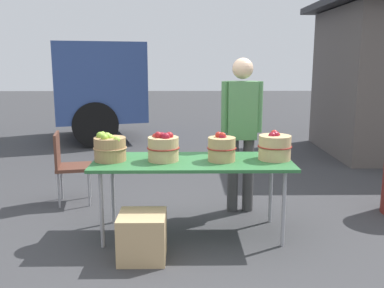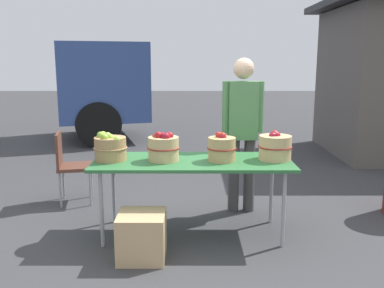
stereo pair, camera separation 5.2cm
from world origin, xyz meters
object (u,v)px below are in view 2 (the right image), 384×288
(market_table, at_px, (192,165))
(folding_chair, at_px, (69,162))
(apple_basket_red_2, at_px, (275,147))
(apple_basket_red_1, at_px, (221,148))
(apple_basket_green_0, at_px, (110,148))
(vendor_adult, at_px, (242,123))
(produce_crate, at_px, (141,236))
(apple_basket_red_0, at_px, (163,147))

(market_table, relative_size, folding_chair, 2.21)
(folding_chair, bearing_deg, apple_basket_red_2, -122.99)
(apple_basket_red_1, distance_m, folding_chair, 2.04)
(apple_basket_green_0, distance_m, folding_chair, 1.23)
(vendor_adult, bearing_deg, apple_basket_green_0, 25.50)
(market_table, distance_m, vendor_adult, 0.91)
(folding_chair, height_order, produce_crate, folding_chair)
(apple_basket_red_2, distance_m, folding_chair, 2.48)
(apple_basket_green_0, distance_m, produce_crate, 0.92)
(apple_basket_red_2, relative_size, vendor_adult, 0.19)
(apple_basket_red_0, xyz_separation_m, produce_crate, (-0.16, -0.52, -0.68))
(produce_crate, bearing_deg, market_table, 50.27)
(apple_basket_red_2, relative_size, produce_crate, 0.82)
(folding_chair, bearing_deg, apple_basket_red_1, -129.87)
(vendor_adult, height_order, produce_crate, vendor_adult)
(market_table, height_order, apple_basket_red_0, apple_basket_red_0)
(apple_basket_red_2, distance_m, produce_crate, 1.51)
(apple_basket_red_0, height_order, apple_basket_red_2, apple_basket_red_0)
(apple_basket_red_0, distance_m, vendor_adult, 1.08)
(produce_crate, bearing_deg, apple_basket_green_0, 123.67)
(apple_basket_red_1, bearing_deg, apple_basket_red_0, 179.06)
(apple_basket_red_1, height_order, vendor_adult, vendor_adult)
(apple_basket_red_0, relative_size, folding_chair, 0.36)
(apple_basket_green_0, height_order, apple_basket_red_2, apple_basket_red_2)
(apple_basket_green_0, distance_m, apple_basket_red_1, 1.07)
(apple_basket_red_1, bearing_deg, folding_chair, 151.00)
(apple_basket_green_0, height_order, vendor_adult, vendor_adult)
(apple_basket_red_0, bearing_deg, market_table, 2.75)
(market_table, xyz_separation_m, apple_basket_red_2, (0.80, 0.03, 0.17))
(market_table, height_order, produce_crate, market_table)
(apple_basket_red_0, relative_size, apple_basket_red_2, 0.95)
(apple_basket_red_0, bearing_deg, apple_basket_red_1, -0.94)
(vendor_adult, distance_m, folding_chair, 2.11)
(vendor_adult, bearing_deg, folding_chair, -8.92)
(market_table, height_order, apple_basket_red_2, apple_basket_red_2)
(apple_basket_green_0, xyz_separation_m, apple_basket_red_0, (0.51, -0.01, 0.01))
(apple_basket_red_1, relative_size, apple_basket_red_2, 0.85)
(apple_basket_green_0, height_order, produce_crate, apple_basket_green_0)
(market_table, relative_size, apple_basket_red_2, 5.77)
(market_table, bearing_deg, apple_basket_red_2, 1.84)
(folding_chair, xyz_separation_m, produce_crate, (1.03, -1.48, -0.31))
(apple_basket_red_1, xyz_separation_m, vendor_adult, (0.28, 0.68, 0.14))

